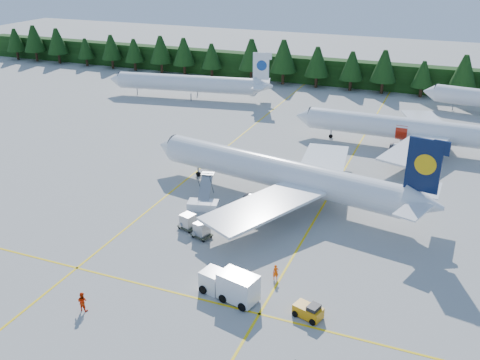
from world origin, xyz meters
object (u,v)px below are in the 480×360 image
at_px(airliner_navy, 272,172).
at_px(airliner_red, 399,128).
at_px(baggage_tug, 309,311).
at_px(airstairs, 203,202).
at_px(service_truck, 229,284).

distance_m(airliner_navy, airliner_red, 28.81).
xyz_separation_m(airliner_red, baggage_tug, (-1.75, -48.41, -2.52)).
height_order(airliner_navy, baggage_tug, airliner_navy).
bearing_deg(baggage_tug, airliner_red, 104.83).
relative_size(airliner_navy, airliner_red, 1.07).
bearing_deg(airstairs, airliner_red, 44.05).
bearing_deg(airliner_red, airstairs, -120.58).
xyz_separation_m(airstairs, service_truck, (10.35, -15.97, 0.64)).
distance_m(airliner_navy, service_truck, 22.92).
height_order(airliner_navy, airstairs, airliner_navy).
distance_m(airliner_red, service_truck, 49.21).
relative_size(airliner_red, baggage_tug, 12.90).
distance_m(airliner_navy, baggage_tug, 25.52).
bearing_deg(airliner_red, service_truck, -100.13).
height_order(airliner_red, baggage_tug, airliner_red).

